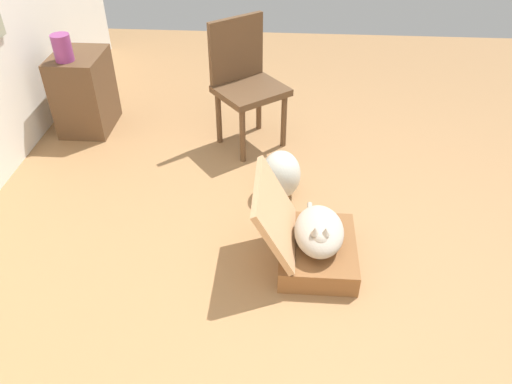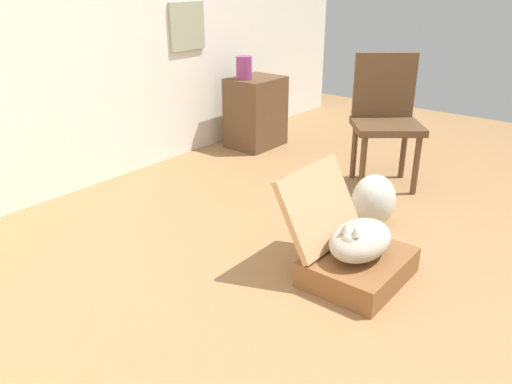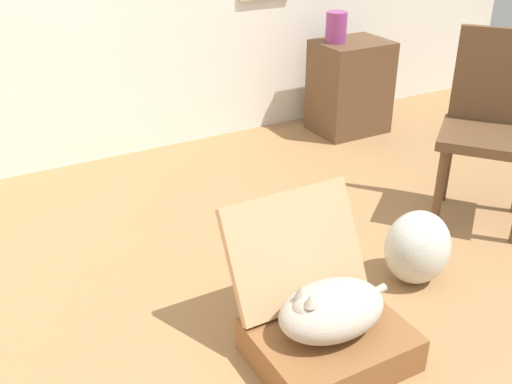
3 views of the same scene
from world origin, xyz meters
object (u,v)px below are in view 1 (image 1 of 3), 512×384
side_table (84,92)px  chair (245,79)px  cat (318,231)px  plastic_bag_white (281,175)px  suitcase_base (316,251)px  vase_tall (62,48)px

side_table → chair: 1.34m
cat → chair: (1.34, 0.53, 0.29)m
plastic_bag_white → suitcase_base: bearing=-159.8°
suitcase_base → side_table: size_ratio=0.87×
suitcase_base → vase_tall: bearing=54.6°
plastic_bag_white → vase_tall: bearing=66.6°
plastic_bag_white → vase_tall: (0.71, 1.65, 0.56)m
chair → vase_tall: bearing=140.9°
plastic_bag_white → chair: chair is taller
side_table → vase_tall: size_ratio=3.19×
vase_tall → chair: (-0.00, -1.35, -0.21)m
suitcase_base → plastic_bag_white: 0.67m
vase_tall → cat: bearing=-125.5°
plastic_bag_white → vase_tall: size_ratio=1.70×
plastic_bag_white → side_table: bearing=62.7°
suitcase_base → side_table: (1.46, 1.85, 0.25)m
suitcase_base → chair: size_ratio=0.57×
side_table → cat: bearing=-128.4°
cat → vase_tall: size_ratio=2.49×
suitcase_base → cat: size_ratio=1.11×
suitcase_base → cat: (-0.01, 0.00, 0.16)m
suitcase_base → cat: 0.16m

